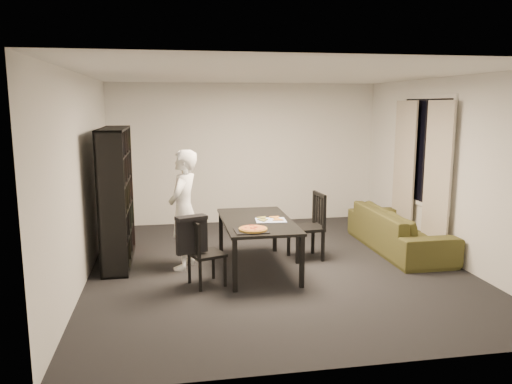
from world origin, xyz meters
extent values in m
cube|color=black|center=(0.00, 0.00, 0.00)|extent=(5.00, 5.50, 0.01)
cube|color=white|center=(0.00, 0.00, 2.60)|extent=(5.00, 5.50, 0.01)
cube|color=white|center=(0.00, 2.75, 1.30)|extent=(5.00, 0.01, 2.60)
cube|color=white|center=(0.00, -2.75, 1.30)|extent=(5.00, 0.01, 2.60)
cube|color=white|center=(-2.50, 0.00, 1.30)|extent=(0.01, 5.50, 2.60)
cube|color=white|center=(2.50, 0.00, 1.30)|extent=(0.01, 5.50, 2.60)
cube|color=black|center=(2.48, 0.60, 1.50)|extent=(0.02, 1.40, 1.60)
cube|color=white|center=(2.48, 0.60, 1.50)|extent=(0.03, 1.52, 1.72)
cube|color=#B8AE9D|center=(2.40, 0.08, 1.15)|extent=(0.03, 0.70, 2.25)
cube|color=#B8AE9D|center=(2.40, 1.12, 1.15)|extent=(0.03, 0.70, 2.25)
cube|color=black|center=(-2.16, 0.60, 0.95)|extent=(0.35, 1.50, 1.90)
cube|color=black|center=(-0.28, -0.07, 0.67)|extent=(0.92, 1.65, 0.04)
cube|color=black|center=(-0.69, -0.85, 0.32)|extent=(0.05, 0.05, 0.65)
cube|color=black|center=(0.14, -0.85, 0.32)|extent=(0.05, 0.05, 0.65)
cube|color=black|center=(-0.69, 0.71, 0.32)|extent=(0.05, 0.05, 0.65)
cube|color=black|center=(0.14, 0.71, 0.32)|extent=(0.05, 0.05, 0.65)
cube|color=black|center=(-1.00, -0.55, 0.40)|extent=(0.50, 0.50, 0.04)
cube|color=black|center=(-1.16, -0.61, 0.62)|extent=(0.17, 0.38, 0.41)
cube|color=black|center=(-1.16, -0.61, 0.81)|extent=(0.15, 0.36, 0.05)
cube|color=black|center=(-0.78, -0.65, 0.19)|extent=(0.04, 0.04, 0.38)
cube|color=black|center=(-0.90, -0.34, 0.19)|extent=(0.04, 0.04, 0.38)
cube|color=black|center=(-1.09, -0.76, 0.19)|extent=(0.04, 0.04, 0.38)
cube|color=black|center=(-1.21, -0.45, 0.19)|extent=(0.04, 0.04, 0.38)
cube|color=black|center=(0.50, 0.27, 0.46)|extent=(0.49, 0.49, 0.04)
cube|color=black|center=(0.70, 0.29, 0.72)|extent=(0.08, 0.45, 0.48)
cube|color=black|center=(0.70, 0.29, 0.94)|extent=(0.07, 0.43, 0.05)
cube|color=black|center=(0.29, 0.45, 0.22)|extent=(0.04, 0.04, 0.44)
cube|color=black|center=(0.32, 0.07, 0.22)|extent=(0.04, 0.04, 0.44)
cube|color=black|center=(0.67, 0.48, 0.22)|extent=(0.04, 0.04, 0.44)
cube|color=black|center=(0.71, 0.10, 0.22)|extent=(0.04, 0.04, 0.44)
cube|color=black|center=(-1.18, -0.62, 0.65)|extent=(0.39, 0.20, 0.41)
cube|color=black|center=(-1.18, -0.62, 0.88)|extent=(0.40, 0.28, 0.05)
imported|color=white|center=(-1.24, 0.17, 0.81)|extent=(0.59, 0.70, 1.62)
cube|color=black|center=(-0.46, -0.65, 0.69)|extent=(0.41, 0.33, 0.01)
cylinder|color=#A87D30|center=(-0.43, -0.64, 0.71)|extent=(0.35, 0.35, 0.02)
cylinder|color=#C66E33|center=(-0.43, -0.64, 0.73)|extent=(0.31, 0.31, 0.01)
cube|color=silver|center=(-0.11, -0.14, 0.69)|extent=(0.42, 0.33, 0.01)
imported|color=#3A3A17|center=(2.03, 0.45, 0.32)|extent=(0.85, 2.16, 0.63)
camera|label=1|loc=(-1.44, -6.49, 2.22)|focal=35.00mm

